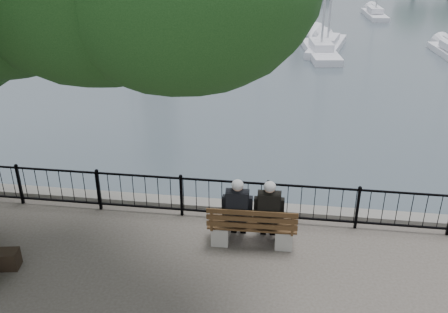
# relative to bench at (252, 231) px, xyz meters

# --- Properties ---
(harbor) EXTENTS (260.00, 260.00, 1.20)m
(harbor) POSITION_rel_bench_xyz_m (-0.73, 1.44, -0.85)
(harbor) COLOR slate
(harbor) RESTS_ON ground
(railing) EXTENTS (22.06, 0.06, 1.00)m
(railing) POSITION_rel_bench_xyz_m (-0.73, 0.94, 0.21)
(railing) COLOR black
(railing) RESTS_ON ground
(bench) EXTENTS (1.89, 0.61, 0.99)m
(bench) POSITION_rel_bench_xyz_m (0.00, 0.00, 0.00)
(bench) COLOR gray
(bench) RESTS_ON ground
(person_left) EXTENTS (0.47, 0.78, 1.57)m
(person_left) POSITION_rel_bench_xyz_m (-0.32, 0.10, 0.38)
(person_left) COLOR black
(person_left) RESTS_ON ground
(person_right) EXTENTS (0.47, 0.78, 1.57)m
(person_right) POSITION_rel_bench_xyz_m (0.33, 0.12, 0.38)
(person_right) COLOR black
(person_right) RESTS_ON ground
(sailboat_a) EXTENTS (3.35, 5.85, 10.62)m
(sailboat_a) POSITION_rel_bench_xyz_m (-8.41, 17.99, -1.04)
(sailboat_a) COLOR silver
(sailboat_a) RESTS_ON ground
(sailboat_b) EXTENTS (3.94, 6.15, 12.17)m
(sailboat_b) POSITION_rel_bench_xyz_m (-6.23, 18.58, -1.01)
(sailboat_b) COLOR silver
(sailboat_b) RESTS_ON ground
(sailboat_c) EXTENTS (2.30, 5.70, 11.30)m
(sailboat_c) POSITION_rel_bench_xyz_m (2.31, 20.88, -1.02)
(sailboat_c) COLOR silver
(sailboat_c) RESTS_ON ground
(sailboat_e) EXTENTS (2.76, 5.55, 11.74)m
(sailboat_e) POSITION_rel_bench_xyz_m (-10.55, 31.90, -1.00)
(sailboat_e) COLOR silver
(sailboat_e) RESTS_ON ground
(sailboat_f) EXTENTS (1.69, 5.58, 11.71)m
(sailboat_f) POSITION_rel_bench_xyz_m (-1.79, 30.78, -1.01)
(sailboat_f) COLOR silver
(sailboat_f) RESTS_ON ground
(sailboat_g) EXTENTS (1.71, 4.82, 8.98)m
(sailboat_g) POSITION_rel_bench_xyz_m (7.15, 34.03, -1.05)
(sailboat_g) COLOR silver
(sailboat_g) RESTS_ON ground
(sailboat_h) EXTENTS (2.50, 5.27, 11.56)m
(sailboat_h) POSITION_rel_bench_xyz_m (-8.36, 36.23, -1.00)
(sailboat_h) COLOR silver
(sailboat_h) RESTS_ON ground
(sailboat_i) EXTENTS (2.80, 5.95, 10.48)m
(sailboat_i) POSITION_rel_bench_xyz_m (2.74, 22.22, -1.04)
(sailboat_i) COLOR silver
(sailboat_i) RESTS_ON ground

